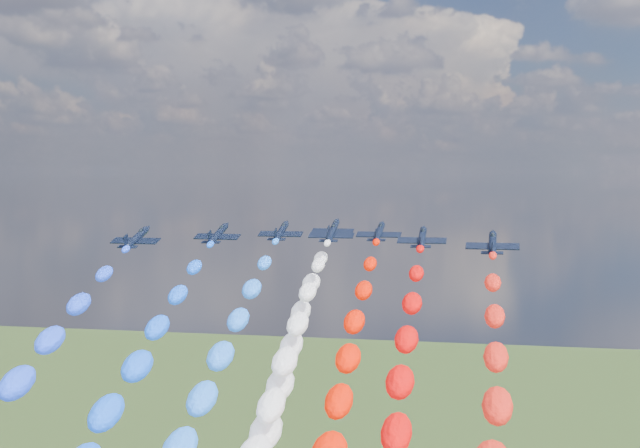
# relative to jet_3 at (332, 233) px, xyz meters

# --- Properties ---
(jet_0) EXTENTS (8.41, 11.21, 5.58)m
(jet_0) POSITION_rel_jet_3_xyz_m (-29.27, -17.67, 0.00)
(jet_0) COLOR black
(jet_1) EXTENTS (8.60, 11.35, 5.58)m
(jet_1) POSITION_rel_jet_3_xyz_m (-18.89, -6.68, 0.00)
(jet_1) COLOR black
(jet_2) EXTENTS (8.14, 11.01, 5.58)m
(jet_2) POSITION_rel_jet_3_xyz_m (-9.61, 1.62, 0.00)
(jet_2) COLOR black
(jet_3) EXTENTS (8.03, 10.94, 5.58)m
(jet_3) POSITION_rel_jet_3_xyz_m (0.00, 0.00, 0.00)
(jet_3) COLOR black
(jet_4) EXTENTS (8.34, 11.16, 5.58)m
(jet_4) POSITION_rel_jet_3_xyz_m (-1.61, 10.55, 0.00)
(jet_4) COLOR black
(jet_5) EXTENTS (8.26, 11.11, 5.58)m
(jet_5) POSITION_rel_jet_3_xyz_m (8.06, 3.32, 0.00)
(jet_5) COLOR black
(jet_6) EXTENTS (8.02, 10.93, 5.58)m
(jet_6) POSITION_rel_jet_3_xyz_m (16.54, -8.40, 0.00)
(jet_6) COLOR black
(jet_7) EXTENTS (8.24, 11.09, 5.58)m
(jet_7) POSITION_rel_jet_3_xyz_m (27.76, -17.12, 0.00)
(jet_7) COLOR black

